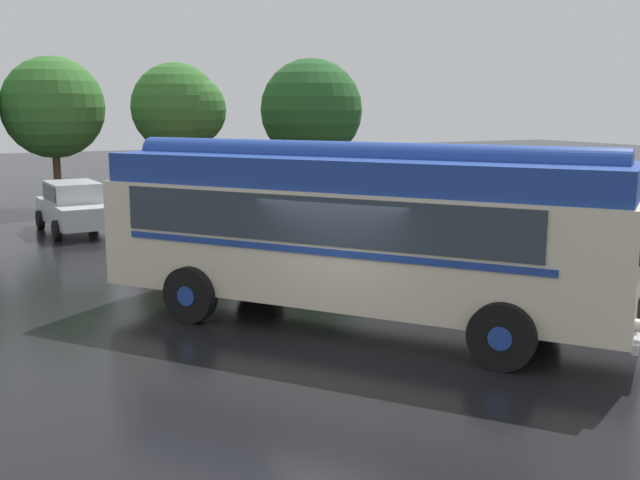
{
  "coord_description": "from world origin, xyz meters",
  "views": [
    {
      "loc": [
        -6.18,
        -11.4,
        4.14
      ],
      "look_at": [
        0.62,
        2.24,
        1.4
      ],
      "focal_mm": 42.0,
      "sensor_mm": 36.0,
      "label": 1
    }
  ],
  "objects_px": {
    "vintage_bus": "(356,227)",
    "car_mid_right": "(245,199)",
    "car_near_left": "(74,207)",
    "car_mid_left": "(158,201)"
  },
  "relations": [
    {
      "from": "vintage_bus",
      "to": "car_mid_right",
      "type": "distance_m",
      "value": 13.13
    },
    {
      "from": "car_near_left",
      "to": "car_mid_left",
      "type": "xyz_separation_m",
      "value": [
        2.85,
        0.22,
        0.0
      ]
    },
    {
      "from": "vintage_bus",
      "to": "car_mid_right",
      "type": "bearing_deg",
      "value": 78.46
    },
    {
      "from": "car_near_left",
      "to": "car_mid_left",
      "type": "distance_m",
      "value": 2.86
    },
    {
      "from": "vintage_bus",
      "to": "car_mid_right",
      "type": "xyz_separation_m",
      "value": [
        2.62,
        12.83,
        -1.05
      ]
    },
    {
      "from": "car_mid_left",
      "to": "car_mid_right",
      "type": "distance_m",
      "value": 3.03
    },
    {
      "from": "car_near_left",
      "to": "car_mid_right",
      "type": "height_order",
      "value": "same"
    },
    {
      "from": "car_mid_left",
      "to": "car_mid_right",
      "type": "bearing_deg",
      "value": -16.03
    },
    {
      "from": "car_mid_left",
      "to": "car_mid_right",
      "type": "xyz_separation_m",
      "value": [
        2.91,
        -0.84,
        0.0
      ]
    },
    {
      "from": "car_mid_left",
      "to": "vintage_bus",
      "type": "bearing_deg",
      "value": -88.79
    }
  ]
}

